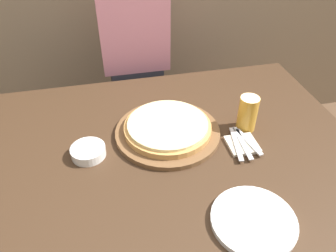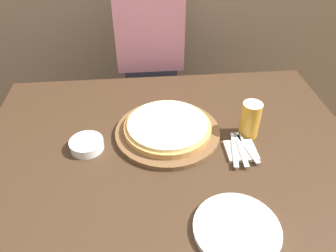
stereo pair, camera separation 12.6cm
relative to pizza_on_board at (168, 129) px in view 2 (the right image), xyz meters
The scene contains 10 objects.
dining_table 0.41m from the pizza_on_board, 91.08° to the right, with size 1.42×1.06×0.77m.
pizza_on_board is the anchor object (origin of this frame).
beer_glass 0.32m from the pizza_on_board, ahead, with size 0.08×0.08×0.14m.
dinner_plate 0.48m from the pizza_on_board, 71.10° to the right, with size 0.25×0.25×0.02m.
side_bowl 0.31m from the pizza_on_board, 169.90° to the right, with size 0.12×0.12×0.04m.
napkin_stack 0.29m from the pizza_on_board, 26.40° to the right, with size 0.11×0.11×0.01m.
fork 0.26m from the pizza_on_board, 28.80° to the right, with size 0.05×0.19×0.00m.
dinner_knife 0.29m from the pizza_on_board, 26.40° to the right, with size 0.03×0.19×0.00m.
spoon 0.31m from the pizza_on_board, 24.34° to the right, with size 0.05×0.16×0.00m.
diner_person 0.65m from the pizza_on_board, 93.35° to the left, with size 0.34×0.20×1.36m.
Camera 2 is at (-0.09, -0.91, 1.59)m, focal length 35.00 mm.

